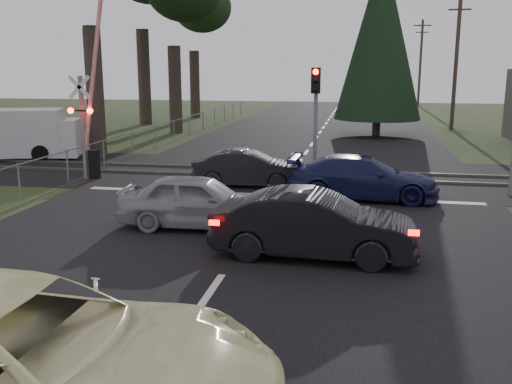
% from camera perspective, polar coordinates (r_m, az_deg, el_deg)
% --- Properties ---
extents(ground, '(120.00, 120.00, 0.00)m').
position_cam_1_polar(ground, '(10.94, -4.44, -9.75)').
color(ground, '#283317').
rests_on(ground, ground).
extents(road, '(14.00, 100.00, 0.01)m').
position_cam_1_polar(road, '(20.38, 2.83, 0.74)').
color(road, black).
rests_on(road, ground).
extents(rail_corridor, '(120.00, 8.00, 0.01)m').
position_cam_1_polar(rail_corridor, '(22.32, 3.53, 1.76)').
color(rail_corridor, black).
rests_on(rail_corridor, ground).
extents(stop_line, '(13.00, 0.35, 0.00)m').
position_cam_1_polar(stop_line, '(18.63, 2.07, -0.34)').
color(stop_line, silver).
rests_on(stop_line, ground).
extents(rail_near, '(120.00, 0.12, 0.10)m').
position_cam_1_polar(rail_near, '(21.53, 3.26, 1.49)').
color(rail_near, '#59544C').
rests_on(rail_near, ground).
extents(rail_far, '(120.00, 0.12, 0.10)m').
position_cam_1_polar(rail_far, '(23.10, 3.78, 2.23)').
color(rail_far, '#59544C').
rests_on(rail_far, ground).
extents(crossing_signal, '(1.62, 0.38, 6.96)m').
position_cam_1_polar(crossing_signal, '(22.05, -16.40, 6.54)').
color(crossing_signal, slate).
rests_on(crossing_signal, ground).
extents(traffic_signal_center, '(0.32, 0.48, 4.10)m').
position_cam_1_polar(traffic_signal_center, '(20.56, 5.96, 8.68)').
color(traffic_signal_center, slate).
rests_on(traffic_signal_center, ground).
extents(utility_pole_mid, '(1.80, 0.26, 9.00)m').
position_cam_1_polar(utility_pole_mid, '(40.20, 19.41, 12.59)').
color(utility_pole_mid, '#4C3D2D').
rests_on(utility_pole_mid, ground).
extents(utility_pole_far, '(1.80, 0.26, 9.00)m').
position_cam_1_polar(utility_pole_far, '(65.04, 16.12, 12.47)').
color(utility_pole_far, '#4C3D2D').
rests_on(utility_pole_far, ground).
extents(conifer_tree, '(5.20, 5.20, 11.00)m').
position_cam_1_polar(conifer_tree, '(35.83, 12.33, 15.13)').
color(conifer_tree, '#473D33').
rests_on(conifer_tree, ground).
extents(fence_left, '(0.10, 36.00, 1.20)m').
position_cam_1_polar(fence_left, '(34.18, -7.37, 5.38)').
color(fence_left, slate).
rests_on(fence_left, ground).
extents(cream_coupe, '(6.19, 2.87, 1.72)m').
position_cam_1_polar(cream_coupe, '(7.28, -23.00, -15.28)').
color(cream_coupe, beige).
rests_on(cream_coupe, ground).
extents(dark_hatchback, '(4.51, 1.75, 1.46)m').
position_cam_1_polar(dark_hatchback, '(12.55, 5.84, -3.32)').
color(dark_hatchback, black).
rests_on(dark_hatchback, ground).
extents(silver_car, '(4.18, 1.81, 1.40)m').
position_cam_1_polar(silver_car, '(14.89, -5.79, -0.93)').
color(silver_car, gray).
rests_on(silver_car, ground).
extents(blue_sedan, '(4.75, 2.04, 1.36)m').
position_cam_1_polar(blue_sedan, '(18.40, 10.64, 1.42)').
color(blue_sedan, '#171A45').
rests_on(blue_sedan, ground).
extents(dark_car_far, '(3.92, 1.62, 1.26)m').
position_cam_1_polar(dark_car_far, '(20.04, -0.79, 2.38)').
color(dark_car_far, black).
rests_on(dark_car_far, ground).
extents(white_van, '(6.09, 3.76, 2.24)m').
position_cam_1_polar(white_van, '(28.24, -22.88, 5.37)').
color(white_van, silver).
rests_on(white_van, ground).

